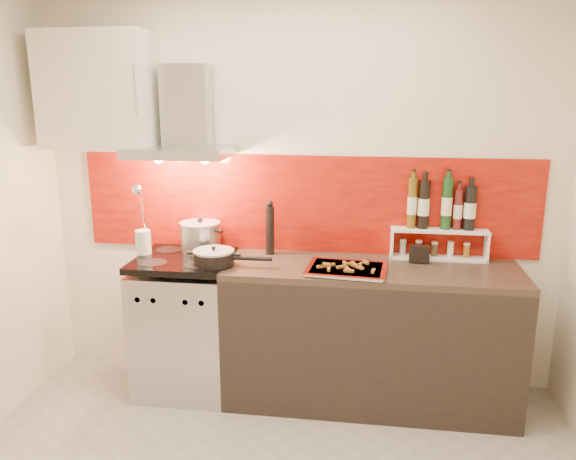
% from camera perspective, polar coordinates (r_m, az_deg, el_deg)
% --- Properties ---
extents(back_wall, '(3.40, 0.02, 2.60)m').
position_cam_1_polar(back_wall, '(3.71, 1.00, 3.92)').
color(back_wall, silver).
rests_on(back_wall, ground).
extents(backsplash, '(3.00, 0.02, 0.64)m').
position_cam_1_polar(backsplash, '(3.70, 1.74, 2.65)').
color(backsplash, '#770806').
rests_on(backsplash, back_wall).
extents(range_stove, '(0.60, 0.60, 0.91)m').
position_cam_1_polar(range_stove, '(3.82, -10.27, -9.47)').
color(range_stove, '#B7B7BA').
rests_on(range_stove, ground).
extents(counter, '(1.80, 0.60, 0.90)m').
position_cam_1_polar(counter, '(3.64, 8.29, -10.45)').
color(counter, black).
rests_on(counter, ground).
extents(range_hood, '(0.62, 0.50, 0.61)m').
position_cam_1_polar(range_hood, '(3.65, -10.46, 10.54)').
color(range_hood, '#B7B7BA').
rests_on(range_hood, back_wall).
extents(upper_cabinet, '(0.70, 0.35, 0.72)m').
position_cam_1_polar(upper_cabinet, '(3.84, -18.67, 13.31)').
color(upper_cabinet, beige).
rests_on(upper_cabinet, back_wall).
extents(stock_pot, '(0.27, 0.27, 0.23)m').
position_cam_1_polar(stock_pot, '(3.76, -8.87, -0.66)').
color(stock_pot, '#B7B7BA').
rests_on(stock_pot, range_stove).
extents(saute_pan, '(0.49, 0.25, 0.12)m').
position_cam_1_polar(saute_pan, '(3.47, -7.42, -2.75)').
color(saute_pan, black).
rests_on(saute_pan, range_stove).
extents(utensil_jar, '(0.10, 0.15, 0.48)m').
position_cam_1_polar(utensil_jar, '(3.75, -14.57, -0.45)').
color(utensil_jar, silver).
rests_on(utensil_jar, range_stove).
extents(pepper_mill, '(0.06, 0.06, 0.36)m').
position_cam_1_polar(pepper_mill, '(3.66, -1.85, 0.16)').
color(pepper_mill, black).
rests_on(pepper_mill, counter).
extents(step_shelf, '(0.61, 0.17, 0.52)m').
position_cam_1_polar(step_shelf, '(3.68, 15.18, 0.78)').
color(step_shelf, white).
rests_on(step_shelf, counter).
extents(caddy_box, '(0.13, 0.06, 0.11)m').
position_cam_1_polar(caddy_box, '(3.59, 13.19, -2.36)').
color(caddy_box, black).
rests_on(caddy_box, counter).
extents(baking_tray, '(0.50, 0.40, 0.03)m').
position_cam_1_polar(baking_tray, '(3.37, 5.96, -3.93)').
color(baking_tray, silver).
rests_on(baking_tray, counter).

